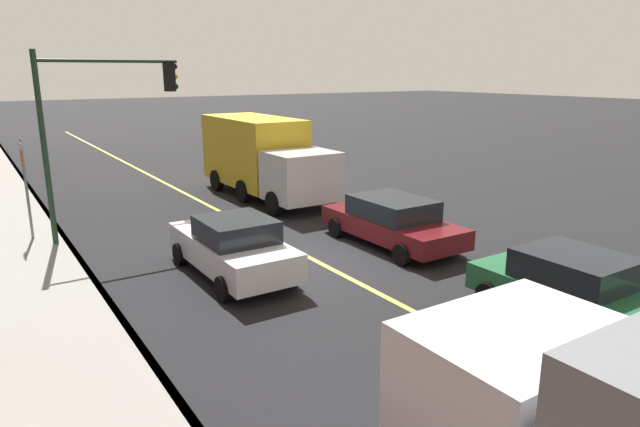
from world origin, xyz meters
The scene contains 10 objects.
ground centered at (0.00, 0.00, 0.00)m, with size 200.00×200.00×0.00m, color black.
sidewalk_slab centered at (0.00, 6.88, 0.07)m, with size 80.00×2.89×0.15m, color gray.
curb_edge centered at (0.00, 5.51, 0.07)m, with size 80.00×0.16×0.15m, color slate.
lane_stripe_center centered at (0.00, 0.00, 0.01)m, with size 80.00×0.16×0.01m, color #D8CC4C.
car_white centered at (-0.01, 2.35, 0.78)m, with size 4.46×1.98×1.56m.
car_green centered at (-6.30, -2.41, 0.77)m, with size 3.95×2.05×1.49m.
car_maroon centered at (-0.19, -2.73, 0.75)m, with size 4.77×2.11×1.45m.
truck_yellow centered at (7.92, -2.59, 1.70)m, with size 7.69×2.61×3.22m.
traffic_light_mast centered at (4.92, 4.28, 3.90)m, with size 0.28×4.09×5.68m.
street_sign_post centered at (5.92, 6.33, 1.86)m, with size 0.60×0.08×3.18m.
Camera 1 is at (-12.52, 7.82, 5.09)m, focal length 31.28 mm.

